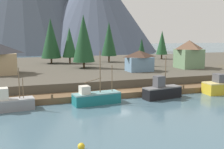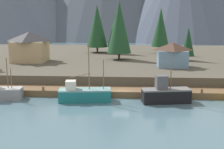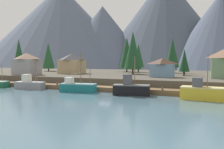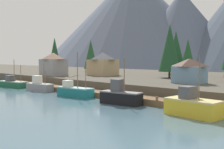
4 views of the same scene
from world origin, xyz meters
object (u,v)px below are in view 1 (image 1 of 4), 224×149
at_px(conifer_near_right, 142,50).
at_px(house_blue, 139,61).
at_px(conifer_centre, 84,38).
at_px(channel_buoy, 81,146).
at_px(house_tan, 0,59).
at_px(conifer_far_left, 70,42).
at_px(conifer_mid_left, 109,39).
at_px(fishing_boat_yellow, 222,87).
at_px(fishing_boat_teal, 96,97).
at_px(house_green, 189,54).
at_px(conifer_back_left, 162,43).
at_px(conifer_near_left, 51,38).
at_px(fishing_boat_black, 162,91).
at_px(fishing_boat_grey, 8,103).

bearing_deg(conifer_near_right, house_blue, -117.20).
distance_m(conifer_centre, channel_buoy, 44.79).
relative_size(house_tan, conifer_far_left, 0.71).
bearing_deg(channel_buoy, conifer_mid_left, 69.43).
distance_m(fishing_boat_yellow, conifer_centre, 34.14).
xyz_separation_m(fishing_boat_teal, house_green, (28.87, 17.70, 4.98)).
bearing_deg(channel_buoy, house_tan, 103.60).
bearing_deg(conifer_back_left, conifer_centre, -152.93).
bearing_deg(fishing_boat_yellow, conifer_back_left, 79.67).
xyz_separation_m(conifer_near_left, conifer_centre, (6.51, -13.38, 0.17)).
distance_m(fishing_boat_teal, conifer_centre, 27.81).
bearing_deg(conifer_mid_left, conifer_near_left, 174.15).
bearing_deg(fishing_boat_black, conifer_near_left, 100.37).
height_order(conifer_mid_left, conifer_back_left, conifer_mid_left).
xyz_separation_m(house_tan, conifer_near_left, (12.74, 17.75, 3.88)).
relative_size(house_tan, house_blue, 1.23).
height_order(fishing_boat_grey, conifer_mid_left, conifer_mid_left).
relative_size(house_green, conifer_near_left, 0.54).
xyz_separation_m(fishing_boat_yellow, house_green, (4.56, 17.74, 4.75)).
relative_size(fishing_boat_grey, channel_buoy, 10.29).
bearing_deg(fishing_boat_teal, house_tan, 118.30).
bearing_deg(fishing_boat_grey, conifer_mid_left, 46.98).
height_order(fishing_boat_black, conifer_mid_left, conifer_mid_left).
bearing_deg(conifer_near_left, conifer_far_left, -20.60).
distance_m(fishing_boat_yellow, channel_buoy, 34.48).
xyz_separation_m(conifer_mid_left, conifer_far_left, (-11.86, -0.16, -0.89)).
distance_m(fishing_boat_teal, house_tan, 26.91).
bearing_deg(conifer_centre, conifer_far_left, 97.42).
distance_m(fishing_boat_black, conifer_mid_left, 38.64).
bearing_deg(conifer_near_right, channel_buoy, -121.26).
distance_m(fishing_boat_black, house_green, 25.02).
bearing_deg(conifer_back_left, house_tan, -158.16).
distance_m(fishing_boat_grey, conifer_mid_left, 47.25).
height_order(house_tan, conifer_far_left, conifer_far_left).
relative_size(fishing_boat_yellow, conifer_centre, 0.58).
distance_m(fishing_boat_teal, house_green, 34.23).
height_order(conifer_mid_left, channel_buoy, conifer_mid_left).
xyz_separation_m(house_tan, house_blue, (30.01, -5.39, -0.88)).
relative_size(conifer_near_left, conifer_mid_left, 1.08).
distance_m(fishing_boat_black, conifer_back_left, 47.67).
xyz_separation_m(fishing_boat_grey, conifer_near_right, (32.44, 24.94, 5.59)).
relative_size(house_green, conifer_near_right, 0.94).
relative_size(house_green, channel_buoy, 9.86).
bearing_deg(conifer_mid_left, fishing_boat_grey, -126.24).
height_order(fishing_boat_grey, house_green, house_green).
bearing_deg(fishing_boat_yellow, conifer_far_left, 123.23).
xyz_separation_m(fishing_boat_grey, channel_buoy, (7.13, -16.75, -0.77)).
relative_size(fishing_boat_teal, conifer_far_left, 0.82).
bearing_deg(house_tan, conifer_centre, 12.81).
xyz_separation_m(fishing_boat_black, conifer_near_right, (7.56, 25.10, 5.42)).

